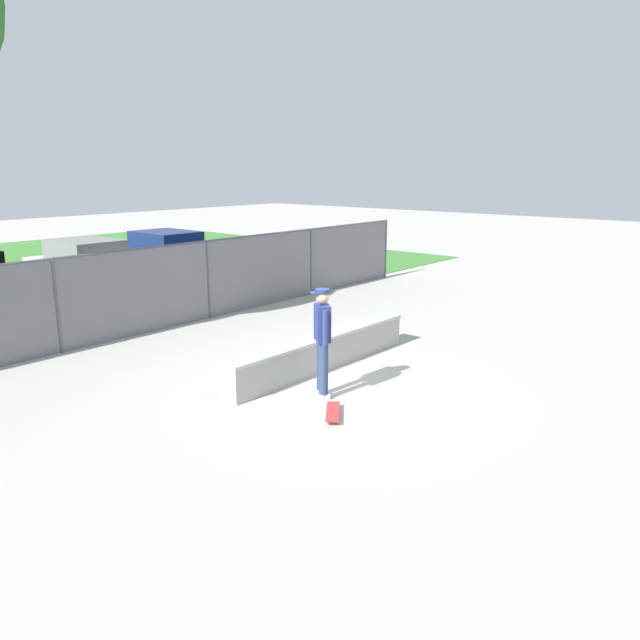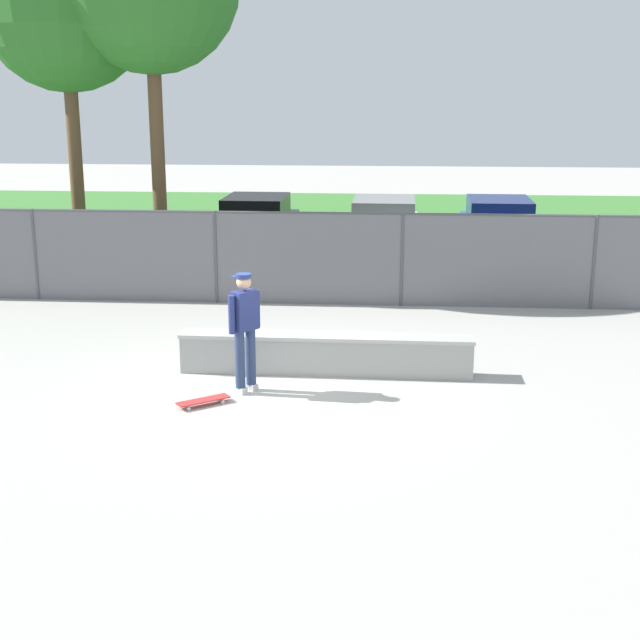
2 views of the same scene
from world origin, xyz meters
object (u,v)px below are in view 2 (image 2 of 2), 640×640
(tree_near_left, at_px, (65,6))
(skateboard, at_px, (203,401))
(car_black, at_px, (257,226))
(car_white, at_px, (384,229))
(skateboarder, at_px, (245,326))
(car_blue, at_px, (498,229))
(concrete_ledge, at_px, (326,354))

(tree_near_left, bearing_deg, skateboard, -61.41)
(car_black, distance_m, car_white, 3.45)
(skateboarder, xyz_separation_m, car_blue, (5.03, 11.12, -0.19))
(skateboarder, relative_size, car_black, 0.43)
(skateboard, bearing_deg, concrete_ledge, 44.40)
(car_black, bearing_deg, skateboarder, -82.67)
(car_black, relative_size, car_white, 1.00)
(skateboarder, xyz_separation_m, car_white, (2.00, 10.92, -0.19))
(skateboard, xyz_separation_m, car_black, (-0.91, 11.83, 0.77))
(car_white, bearing_deg, car_black, 175.73)
(tree_near_left, height_order, car_black, tree_near_left)
(car_blue, bearing_deg, skateboard, -115.25)
(skateboarder, distance_m, tree_near_left, 10.96)
(skateboarder, distance_m, car_blue, 12.20)
(skateboarder, bearing_deg, skateboard, -128.90)
(skateboarder, distance_m, car_white, 11.10)
(concrete_ledge, relative_size, skateboarder, 2.58)
(car_white, bearing_deg, skateboarder, -100.40)
(tree_near_left, xyz_separation_m, car_blue, (10.29, 3.07, -5.44))
(concrete_ledge, bearing_deg, car_blue, 69.07)
(car_white, relative_size, car_blue, 1.00)
(tree_near_left, xyz_separation_m, car_white, (7.27, 2.87, -5.44))
(skateboarder, bearing_deg, car_black, 97.33)
(car_black, height_order, car_blue, same)
(skateboard, relative_size, tree_near_left, 0.09)
(skateboarder, height_order, car_blue, skateboarder)
(skateboarder, height_order, car_black, skateboarder)
(tree_near_left, height_order, car_blue, tree_near_left)
(concrete_ledge, relative_size, car_blue, 1.12)
(concrete_ledge, xyz_separation_m, skateboard, (-1.68, -1.65, -0.25))
(car_white, bearing_deg, concrete_ledge, -94.89)
(skateboard, relative_size, car_blue, 0.18)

